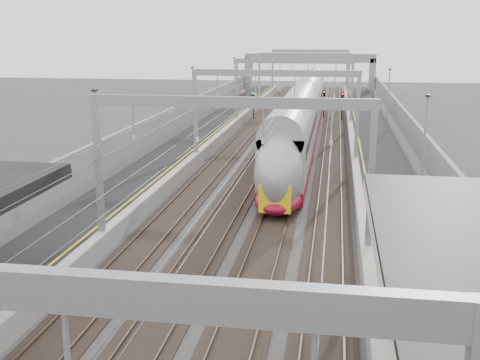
% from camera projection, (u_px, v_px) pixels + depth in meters
% --- Properties ---
extents(platform_left, '(4.00, 120.00, 1.00)m').
position_uv_depth(platform_left, '(185.00, 151.00, 51.48)').
color(platform_left, black).
rests_on(platform_left, ground).
extents(platform_right, '(4.00, 120.00, 1.00)m').
position_uv_depth(platform_right, '(375.00, 157.00, 49.04)').
color(platform_right, black).
rests_on(platform_right, ground).
extents(tracks, '(11.40, 140.00, 0.20)m').
position_uv_depth(tracks, '(278.00, 159.00, 50.37)').
color(tracks, black).
rests_on(tracks, ground).
extents(overhead_line, '(13.00, 140.00, 6.60)m').
position_uv_depth(overhead_line, '(286.00, 80.00, 55.26)').
color(overhead_line, gray).
rests_on(overhead_line, platform_left).
extents(overbridge, '(22.00, 2.20, 6.90)m').
position_uv_depth(overbridge, '(310.00, 63.00, 101.86)').
color(overbridge, gray).
rests_on(overbridge, ground).
extents(wall_left, '(0.30, 120.00, 3.20)m').
position_uv_depth(wall_left, '(148.00, 137.00, 51.71)').
color(wall_left, gray).
rests_on(wall_left, ground).
extents(wall_right, '(0.30, 120.00, 3.20)m').
position_uv_depth(wall_right, '(417.00, 145.00, 48.29)').
color(wall_right, gray).
rests_on(wall_right, ground).
extents(train, '(2.88, 52.43, 4.54)m').
position_uv_depth(train, '(301.00, 122.00, 56.43)').
color(train, maroon).
rests_on(train, ground).
extents(signal_green, '(0.32, 0.32, 3.48)m').
position_uv_depth(signal_green, '(254.00, 100.00, 72.61)').
color(signal_green, black).
rests_on(signal_green, ground).
extents(signal_red_near, '(0.32, 0.32, 3.48)m').
position_uv_depth(signal_red_near, '(324.00, 98.00, 74.50)').
color(signal_red_near, black).
rests_on(signal_red_near, ground).
extents(signal_red_far, '(0.32, 0.32, 3.48)m').
position_uv_depth(signal_red_far, '(342.00, 101.00, 72.05)').
color(signal_red_far, black).
rests_on(signal_red_far, ground).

